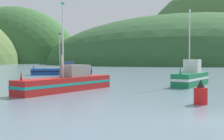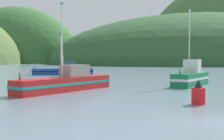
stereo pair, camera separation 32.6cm
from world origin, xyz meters
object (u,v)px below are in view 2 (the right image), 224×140
channel_buoy (198,94)px  fishing_boat_blue (64,71)px  fishing_boat_red (67,82)px  fishing_boat_green (191,77)px

channel_buoy → fishing_boat_blue: bearing=112.0°
channel_buoy → fishing_boat_red: bearing=140.4°
fishing_boat_green → channel_buoy: bearing=21.1°
fishing_boat_blue → fishing_boat_green: size_ratio=1.64×
fishing_boat_red → fishing_boat_green: (11.79, 4.79, 0.10)m
fishing_boat_blue → fishing_boat_red: fishing_boat_red is taller
fishing_boat_green → channel_buoy: 12.55m
fishing_boat_blue → channel_buoy: (13.47, -33.34, -0.12)m
fishing_boat_red → fishing_boat_green: bearing=147.3°
fishing_boat_blue → fishing_boat_green: bearing=118.3°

